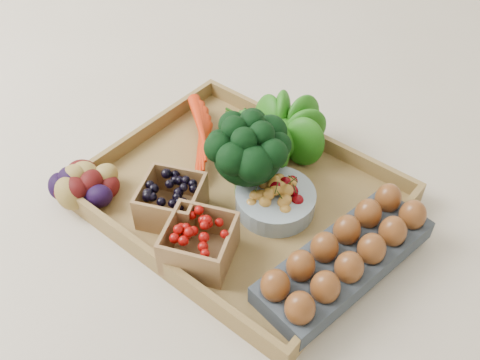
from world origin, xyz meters
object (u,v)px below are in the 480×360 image
Objects in this scene: broccoli at (247,168)px; cherry_bowl at (275,200)px; egg_carton at (345,261)px; tray at (240,199)px.

cherry_bowl is (0.07, 0.00, -0.04)m from broccoli.
broccoli is 0.49× the size of egg_carton.
tray is at bearing -164.41° from cherry_bowl.
broccoli is 1.09× the size of cherry_bowl.
broccoli is 0.25m from egg_carton.
tray is 3.34× the size of broccoli.
egg_carton is at bearing -11.84° from cherry_bowl.
cherry_bowl and egg_carton have the same top height.
tray is at bearing -174.64° from egg_carton.
broccoli reaches higher than tray.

